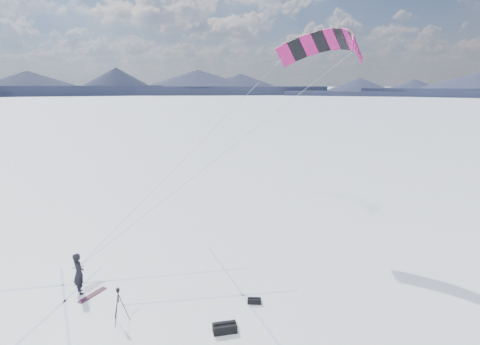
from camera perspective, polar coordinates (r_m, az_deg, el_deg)
name	(u,v)px	position (r m, az deg, el deg)	size (l,w,h in m)	color
ground	(141,320)	(17.89, -13.90, -19.73)	(1800.00, 1800.00, 0.00)	white
horizon_hills	(136,240)	(16.31, -14.55, -9.28)	(704.00, 704.00, 8.62)	#181D35
snow_tracks	(104,332)	(17.59, -18.76, -20.67)	(13.93, 10.25, 0.01)	#ADBDE1
snowkiter	(81,293)	(20.67, -21.73, -15.60)	(0.71, 0.47, 1.95)	black
snowboard	(92,295)	(20.25, -20.25, -16.02)	(1.51, 0.28, 0.04)	maroon
tripod	(119,301)	(17.54, -16.89, -17.02)	(0.64, 0.72, 1.47)	black
gear_bag_a	(225,328)	(16.68, -2.19, -21.22)	(0.97, 0.54, 0.42)	black
gear_bag_b	(254,301)	(18.49, 2.04, -17.76)	(0.67, 0.50, 0.27)	black
power_kite	(324,46)	(25.31, 11.92, 17.20)	(15.70, 6.57, 11.34)	#AE1261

